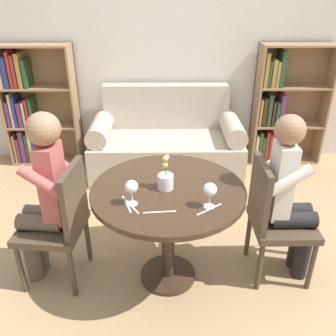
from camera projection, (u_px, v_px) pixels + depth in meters
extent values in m
plane|color=tan|center=(168.00, 276.00, 2.63)|extent=(16.00, 16.00, 0.00)
cube|color=beige|center=(166.00, 42.00, 3.89)|extent=(5.20, 0.05, 2.70)
cylinder|color=#382619|center=(168.00, 191.00, 2.29)|extent=(1.00, 1.00, 0.03)
cylinder|color=#382619|center=(168.00, 235.00, 2.45)|extent=(0.09, 0.09, 0.69)
cylinder|color=#382619|center=(168.00, 274.00, 2.62)|extent=(0.40, 0.40, 0.03)
cube|color=#B7A893|center=(166.00, 154.00, 3.99)|extent=(1.64, 0.80, 0.42)
cube|color=#B7A893|center=(166.00, 106.00, 4.07)|extent=(1.42, 0.16, 0.50)
cylinder|color=#B7A893|center=(101.00, 128.00, 3.84)|extent=(0.22, 0.72, 0.22)
cylinder|color=#B7A893|center=(232.00, 127.00, 3.85)|extent=(0.22, 0.72, 0.22)
cube|color=#93704C|center=(44.00, 103.00, 4.14)|extent=(0.81, 0.02, 1.36)
cube|color=#93704C|center=(6.00, 107.00, 4.02)|extent=(0.02, 0.28, 1.36)
cube|color=#93704C|center=(76.00, 107.00, 4.03)|extent=(0.02, 0.28, 1.36)
cube|color=#93704C|center=(50.00, 160.00, 4.33)|extent=(0.76, 0.28, 0.02)
cube|color=#93704C|center=(44.00, 125.00, 4.12)|extent=(0.76, 0.28, 0.02)
cube|color=#93704C|center=(38.00, 87.00, 3.92)|extent=(0.76, 0.28, 0.02)
cube|color=#93704C|center=(31.00, 45.00, 3.71)|extent=(0.76, 0.28, 0.02)
cube|color=olive|center=(18.00, 146.00, 4.24)|extent=(0.03, 0.23, 0.34)
cube|color=#602D5B|center=(22.00, 148.00, 4.25)|extent=(0.03, 0.23, 0.30)
cube|color=#602D5B|center=(25.00, 145.00, 4.23)|extent=(0.05, 0.23, 0.39)
cube|color=#234723|center=(30.00, 146.00, 4.24)|extent=(0.03, 0.23, 0.35)
cube|color=tan|center=(33.00, 145.00, 4.23)|extent=(0.04, 0.23, 0.37)
cube|color=navy|center=(37.00, 148.00, 4.25)|extent=(0.04, 0.23, 0.30)
cube|color=olive|center=(42.00, 148.00, 4.25)|extent=(0.05, 0.23, 0.29)
cube|color=#602D5B|center=(11.00, 113.00, 4.04)|extent=(0.04, 0.23, 0.29)
cube|color=tan|center=(14.00, 109.00, 4.02)|extent=(0.03, 0.23, 0.38)
cube|color=navy|center=(18.00, 110.00, 4.03)|extent=(0.03, 0.23, 0.35)
cube|color=#602D5B|center=(23.00, 113.00, 4.05)|extent=(0.04, 0.23, 0.28)
cube|color=tan|center=(27.00, 113.00, 4.05)|extent=(0.03, 0.23, 0.29)
cube|color=maroon|center=(30.00, 111.00, 4.04)|extent=(0.03, 0.23, 0.32)
cube|color=#234723|center=(34.00, 111.00, 4.04)|extent=(0.03, 0.23, 0.33)
cube|color=tan|center=(2.00, 69.00, 3.82)|extent=(0.04, 0.23, 0.38)
cube|color=navy|center=(8.00, 71.00, 3.83)|extent=(0.05, 0.23, 0.33)
cube|color=maroon|center=(13.00, 69.00, 3.82)|extent=(0.03, 0.23, 0.38)
cube|color=maroon|center=(17.00, 71.00, 3.83)|extent=(0.03, 0.23, 0.35)
cube|color=olive|center=(22.00, 70.00, 3.82)|extent=(0.05, 0.23, 0.36)
cube|color=#234723|center=(27.00, 73.00, 3.84)|extent=(0.03, 0.23, 0.30)
cube|color=#93704C|center=(287.00, 102.00, 4.16)|extent=(0.81, 0.02, 1.36)
cube|color=#93704C|center=(256.00, 106.00, 4.05)|extent=(0.02, 0.28, 1.36)
cube|color=#93704C|center=(324.00, 106.00, 4.05)|extent=(0.02, 0.28, 1.36)
cube|color=#93704C|center=(282.00, 158.00, 4.36)|extent=(0.76, 0.28, 0.02)
cube|color=#93704C|center=(287.00, 124.00, 4.15)|extent=(0.76, 0.28, 0.02)
cube|color=#93704C|center=(293.00, 87.00, 3.95)|extent=(0.76, 0.28, 0.02)
cube|color=#93704C|center=(300.00, 45.00, 3.74)|extent=(0.76, 0.28, 0.02)
cube|color=tan|center=(255.00, 146.00, 4.27)|extent=(0.03, 0.23, 0.33)
cube|color=#234723|center=(259.00, 144.00, 4.26)|extent=(0.03, 0.23, 0.36)
cube|color=#234723|center=(262.00, 146.00, 4.27)|extent=(0.03, 0.23, 0.31)
cube|color=maroon|center=(265.00, 144.00, 4.26)|extent=(0.03, 0.23, 0.36)
cube|color=maroon|center=(268.00, 145.00, 4.27)|extent=(0.03, 0.23, 0.34)
cube|color=olive|center=(272.00, 145.00, 4.27)|extent=(0.04, 0.23, 0.35)
cube|color=olive|center=(259.00, 111.00, 4.07)|extent=(0.03, 0.23, 0.31)
cube|color=#332319|center=(263.00, 110.00, 4.06)|extent=(0.05, 0.23, 0.33)
cube|color=#234723|center=(268.00, 109.00, 4.06)|extent=(0.04, 0.23, 0.36)
cube|color=#332319|center=(271.00, 112.00, 4.07)|extent=(0.03, 0.23, 0.28)
cube|color=#234723|center=(275.00, 112.00, 4.08)|extent=(0.04, 0.23, 0.28)
cube|color=#602D5B|center=(280.00, 109.00, 4.06)|extent=(0.05, 0.23, 0.36)
cube|color=olive|center=(265.00, 69.00, 3.85)|extent=(0.04, 0.23, 0.36)
cube|color=#234723|center=(268.00, 73.00, 3.87)|extent=(0.03, 0.23, 0.28)
cube|color=olive|center=(272.00, 72.00, 3.86)|extent=(0.04, 0.23, 0.30)
cube|color=olive|center=(276.00, 73.00, 3.87)|extent=(0.03, 0.23, 0.27)
cube|color=#234723|center=(280.00, 68.00, 3.85)|extent=(0.04, 0.23, 0.38)
cylinder|color=#473828|center=(43.00, 236.00, 2.72)|extent=(0.04, 0.04, 0.40)
cylinder|color=#473828|center=(21.00, 269.00, 2.41)|extent=(0.04, 0.04, 0.40)
cylinder|color=#473828|center=(88.00, 239.00, 2.69)|extent=(0.04, 0.04, 0.40)
cylinder|color=#473828|center=(72.00, 273.00, 2.38)|extent=(0.04, 0.04, 0.40)
cube|color=#473828|center=(52.00, 228.00, 2.44)|extent=(0.46, 0.46, 0.05)
cube|color=#473828|center=(74.00, 199.00, 2.31)|extent=(0.08, 0.38, 0.45)
cylinder|color=#473828|center=(311.00, 266.00, 2.43)|extent=(0.04, 0.04, 0.40)
cylinder|color=#473828|center=(294.00, 233.00, 2.75)|extent=(0.04, 0.04, 0.40)
cylinder|color=#473828|center=(260.00, 267.00, 2.43)|extent=(0.04, 0.04, 0.40)
cylinder|color=#473828|center=(248.00, 234.00, 2.74)|extent=(0.04, 0.04, 0.40)
cube|color=#473828|center=(283.00, 224.00, 2.48)|extent=(0.42, 0.42, 0.05)
cube|color=#473828|center=(260.00, 194.00, 2.37)|extent=(0.04, 0.38, 0.45)
cylinder|color=brown|center=(38.00, 243.00, 2.61)|extent=(0.11, 0.11, 0.45)
cylinder|color=brown|center=(31.00, 254.00, 2.51)|extent=(0.11, 0.11, 0.45)
cylinder|color=brown|center=(46.00, 213.00, 2.47)|extent=(0.31, 0.14, 0.11)
cylinder|color=brown|center=(40.00, 223.00, 2.37)|extent=(0.31, 0.14, 0.11)
cube|color=#B2514C|center=(53.00, 184.00, 2.28)|extent=(0.14, 0.21, 0.54)
cylinder|color=#B2514C|center=(59.00, 163.00, 2.36)|extent=(0.29, 0.10, 0.23)
cylinder|color=#B2514C|center=(42.00, 183.00, 2.12)|extent=(0.29, 0.10, 0.23)
sphere|color=#936B4C|center=(43.00, 129.00, 2.11)|extent=(0.21, 0.21, 0.21)
cylinder|color=black|center=(303.00, 251.00, 2.53)|extent=(0.11, 0.11, 0.45)
cylinder|color=black|center=(298.00, 241.00, 2.63)|extent=(0.11, 0.11, 0.45)
cylinder|color=black|center=(294.00, 220.00, 2.40)|extent=(0.30, 0.11, 0.11)
cylinder|color=black|center=(289.00, 211.00, 2.50)|extent=(0.30, 0.11, 0.11)
cube|color=silver|center=(281.00, 181.00, 2.32)|extent=(0.12, 0.20, 0.53)
cylinder|color=silver|center=(290.00, 181.00, 2.17)|extent=(0.29, 0.07, 0.23)
cylinder|color=silver|center=(277.00, 161.00, 2.41)|extent=(0.29, 0.07, 0.23)
sphere|color=#936B4C|center=(290.00, 130.00, 2.16)|extent=(0.19, 0.19, 0.19)
cylinder|color=white|center=(132.00, 204.00, 2.11)|extent=(0.06, 0.06, 0.00)
cylinder|color=white|center=(132.00, 197.00, 2.09)|extent=(0.01, 0.01, 0.08)
sphere|color=white|center=(132.00, 187.00, 2.06)|extent=(0.08, 0.08, 0.08)
sphere|color=maroon|center=(132.00, 188.00, 2.06)|extent=(0.06, 0.06, 0.06)
cylinder|color=white|center=(209.00, 206.00, 2.09)|extent=(0.06, 0.06, 0.00)
cylinder|color=white|center=(209.00, 200.00, 2.07)|extent=(0.01, 0.01, 0.08)
sphere|color=white|center=(210.00, 190.00, 2.03)|extent=(0.08, 0.08, 0.08)
sphere|color=#E58E75|center=(210.00, 191.00, 2.04)|extent=(0.06, 0.06, 0.06)
cylinder|color=silver|center=(165.00, 182.00, 2.26)|extent=(0.10, 0.10, 0.10)
cylinder|color=#4C7A42|center=(167.00, 165.00, 2.22)|extent=(0.01, 0.00, 0.11)
sphere|color=#9E70B2|center=(167.00, 157.00, 2.20)|extent=(0.04, 0.04, 0.04)
cylinder|color=#4C7A42|center=(165.00, 167.00, 2.20)|extent=(0.00, 0.01, 0.11)
sphere|color=#EACC4C|center=(165.00, 159.00, 2.18)|extent=(0.04, 0.04, 0.04)
cylinder|color=#4C7A42|center=(165.00, 170.00, 2.22)|extent=(0.00, 0.01, 0.07)
sphere|color=#EACC4C|center=(165.00, 165.00, 2.20)|extent=(0.04, 0.04, 0.04)
cube|color=silver|center=(131.00, 206.00, 2.10)|extent=(0.11, 0.17, 0.00)
cube|color=silver|center=(209.00, 209.00, 2.06)|extent=(0.16, 0.12, 0.00)
cube|color=silver|center=(160.00, 212.00, 2.04)|extent=(0.19, 0.03, 0.00)
cube|color=silver|center=(127.00, 204.00, 2.11)|extent=(0.07, 0.18, 0.00)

